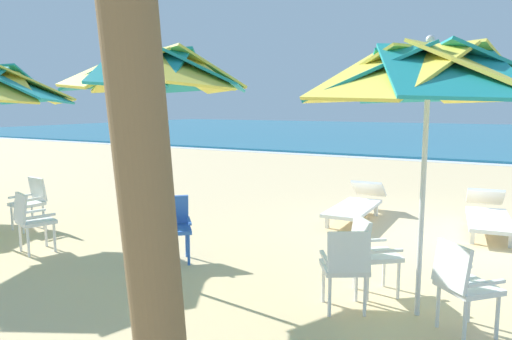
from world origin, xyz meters
The scene contains 13 objects.
ground_plane centered at (0.00, 0.00, 0.00)m, with size 80.00×80.00×0.00m, color beige.
sea centered at (0.00, 29.16, 0.05)m, with size 80.00×36.00×0.10m, color teal.
surf_foam centered at (0.00, 10.86, 0.01)m, with size 80.00×0.70×0.01m, color white.
beach_umbrella_0 centered at (-0.42, -2.91, 2.35)m, with size 2.57×2.57×2.72m.
plastic_chair_0 centered at (-0.01, -3.14, 0.50)m, with size 0.63×0.63×0.87m.
plastic_chair_1 centered at (-1.08, -3.19, 0.50)m, with size 0.61×0.62×0.87m.
plastic_chair_2 centered at (-0.98, -2.62, 0.50)m, with size 0.63×0.63×0.87m.
beach_umbrella_1 centered at (-3.24, -3.43, 2.44)m, with size 2.12×2.12×2.79m.
plastic_chair_3 centered at (-3.61, -2.74, 0.50)m, with size 0.63×0.63×0.87m.
plastic_chair_4 centered at (-5.58, -3.44, 0.50)m, with size 0.56×0.58×0.87m.
plastic_chair_5 centered at (-6.74, -2.59, 0.50)m, with size 0.49×0.52×0.87m.
sun_lounger_1 centered at (0.02, 0.89, 0.28)m, with size 0.86×2.20×0.62m.
sun_lounger_2 centered at (-2.13, 0.68, 0.28)m, with size 0.66×2.15×0.62m.
Camera 1 is at (0.31, -7.62, 2.08)m, focal length 33.18 mm.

